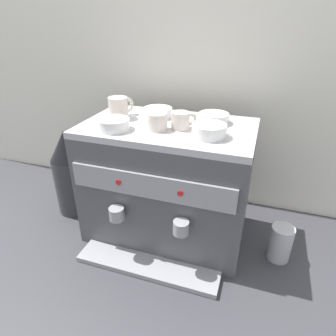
{
  "coord_description": "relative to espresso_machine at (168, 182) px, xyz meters",
  "views": [
    {
      "loc": [
        0.33,
        -0.99,
        0.86
      ],
      "look_at": [
        0.0,
        0.0,
        0.31
      ],
      "focal_mm": 31.23,
      "sensor_mm": 36.0,
      "label": 1
    }
  ],
  "objects": [
    {
      "name": "milk_pitcher",
      "position": [
        0.47,
        -0.02,
        -0.17
      ],
      "size": [
        0.09,
        0.09,
        0.15
      ],
      "primitive_type": "cylinder",
      "color": "#B7B7BC",
      "rests_on": "ground_plane"
    },
    {
      "name": "ceramic_bowl_0",
      "position": [
        0.17,
        -0.07,
        0.27
      ],
      "size": [
        0.12,
        0.12,
        0.04
      ],
      "color": "white",
      "rests_on": "espresso_machine"
    },
    {
      "name": "ceramic_cup_2",
      "position": [
        -0.02,
        -0.05,
        0.28
      ],
      "size": [
        0.08,
        0.1,
        0.06
      ],
      "color": "beige",
      "rests_on": "espresso_machine"
    },
    {
      "name": "ceramic_bowl_1",
      "position": [
        -0.07,
        0.09,
        0.27
      ],
      "size": [
        0.12,
        0.12,
        0.04
      ],
      "color": "white",
      "rests_on": "espresso_machine"
    },
    {
      "name": "ground_plane",
      "position": [
        0.0,
        0.0,
        -0.24
      ],
      "size": [
        4.0,
        4.0,
        0.0
      ],
      "primitive_type": "plane",
      "color": "#38383D"
    },
    {
      "name": "ceramic_bowl_3",
      "position": [
        -0.17,
        -0.11,
        0.27
      ],
      "size": [
        0.11,
        0.11,
        0.04
      ],
      "color": "white",
      "rests_on": "espresso_machine"
    },
    {
      "name": "coffee_grinder",
      "position": [
        -0.48,
        0.0,
        -0.04
      ],
      "size": [
        0.16,
        0.16,
        0.41
      ],
      "color": "#333338",
      "rests_on": "ground_plane"
    },
    {
      "name": "espresso_machine",
      "position": [
        0.0,
        0.0,
        0.0
      ],
      "size": [
        0.65,
        0.5,
        0.49
      ],
      "color": "#4C4C51",
      "rests_on": "ground_plane"
    },
    {
      "name": "ceramic_cup_1",
      "position": [
        -0.21,
        0.02,
        0.29
      ],
      "size": [
        0.08,
        0.12,
        0.08
      ],
      "color": "beige",
      "rests_on": "espresso_machine"
    },
    {
      "name": "ceramic_cup_0",
      "position": [
        0.06,
        -0.02,
        0.28
      ],
      "size": [
        0.09,
        0.08,
        0.06
      ],
      "color": "beige",
      "rests_on": "espresso_machine"
    },
    {
      "name": "tiled_backsplash_wall",
      "position": [
        0.0,
        0.35,
        0.25
      ],
      "size": [
        2.8,
        0.03,
        0.99
      ],
      "primitive_type": "cube",
      "color": "silver",
      "rests_on": "ground_plane"
    },
    {
      "name": "ceramic_bowl_2",
      "position": [
        0.16,
        0.08,
        0.27
      ],
      "size": [
        0.11,
        0.11,
        0.04
      ],
      "color": "white",
      "rests_on": "espresso_machine"
    }
  ]
}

